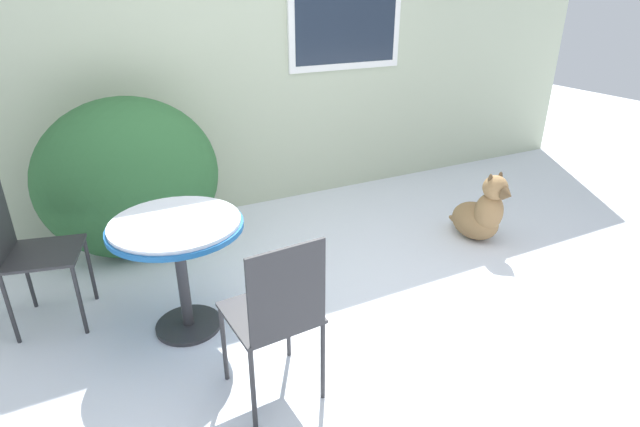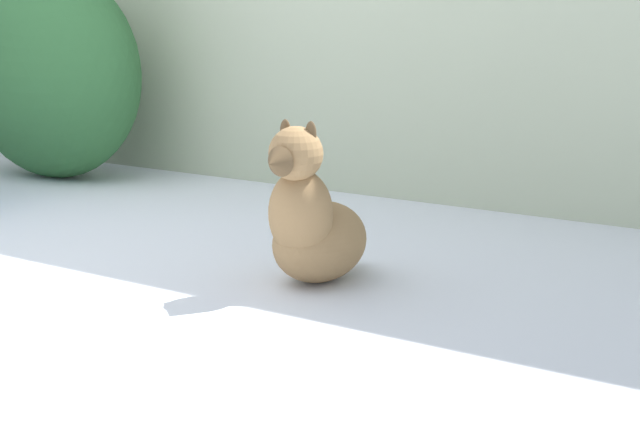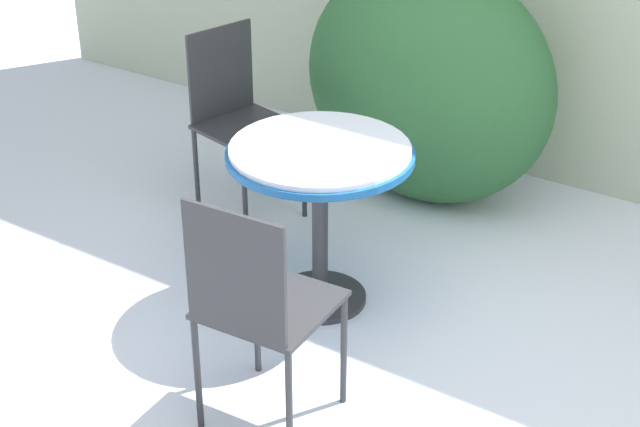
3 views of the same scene
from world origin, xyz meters
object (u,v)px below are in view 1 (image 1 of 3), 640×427
Objects in this scene: patio_table at (178,241)px; dog at (481,215)px; patio_chair_near_table at (28,248)px; patio_chair_far_side at (277,312)px.

dog is at bearing 1.78° from patio_table.
patio_chair_near_table is (-0.77, 0.46, -0.07)m from patio_table.
patio_chair_far_side reaches higher than patio_table.
patio_table is 0.83m from patio_chair_far_side.
patio_chair_far_side is at bearing -70.82° from patio_table.
patio_chair_near_table is at bearing -53.53° from patio_chair_far_side.
patio_chair_near_table reaches higher than dog.
dog is at bearing -161.47° from patio_chair_far_side.
patio_chair_near_table reaches higher than patio_table.
patio_chair_near_table is 1.48× the size of dog.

